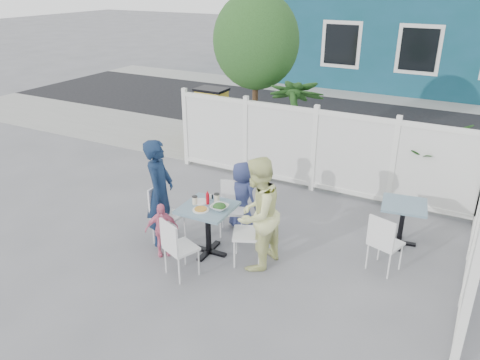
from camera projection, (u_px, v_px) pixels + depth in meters
The scene contains 29 objects.
ground at pixel (251, 246), 7.21m from camera, with size 80.00×80.00×0.00m, color slate.
near_sidewalk at pixel (329, 165), 10.27m from camera, with size 24.00×2.60×0.01m, color gray.
street at pixel (371, 122), 13.25m from camera, with size 24.00×5.00×0.01m, color black.
far_sidewalk at pixel (394, 99), 15.75m from camera, with size 24.00×1.60×0.01m, color gray.
fence_back at pixel (314, 152), 8.78m from camera, with size 5.86×0.08×1.60m.
fence_right at pixel (478, 231), 6.07m from camera, with size 0.08×3.66×1.60m.
tree at pixel (256, 41), 9.52m from camera, with size 1.80×1.62×3.59m.
utility_cabinet at pixel (212, 116), 11.54m from camera, with size 0.68×0.49×1.27m, color gold.
potted_shrub_a at pixel (296, 126), 9.54m from camera, with size 1.12×1.12×2.00m, color #1D4019.
potted_shrub_b at pixel (423, 161), 8.48m from camera, with size 1.33×1.15×1.48m, color #1D4019.
main_table at pixel (208, 217), 6.80m from camera, with size 0.75×0.75×0.77m.
spare_table at pixel (403, 213), 7.07m from camera, with size 0.74×0.74×0.68m.
chair_left at pixel (164, 210), 7.16m from camera, with size 0.40×0.42×0.92m.
chair_right at pixel (253, 228), 6.60m from camera, with size 0.55×0.56×0.95m.
chair_back at pixel (232, 203), 7.43m from camera, with size 0.51×0.50×0.86m.
chair_near at pixel (176, 244), 6.28m from camera, with size 0.51×0.50×0.87m.
chair_spare at pixel (384, 240), 6.39m from camera, with size 0.49×0.48×0.87m.
man at pixel (160, 192), 7.03m from camera, with size 0.61×0.40×1.66m, color #122340.
woman at pixel (257, 214), 6.42m from camera, with size 0.80×0.62×1.64m, color #D5E049.
boy at pixel (242, 196), 7.52m from camera, with size 0.56×0.36×1.14m, color navy.
toddler at pixel (162, 229), 6.84m from camera, with size 0.49×0.20×0.83m, color pink.
plate_main at pixel (201, 210), 6.62m from camera, with size 0.24×0.24×0.01m, color white.
plate_side at pixel (201, 202), 6.86m from camera, with size 0.22×0.22×0.02m, color white.
salad_bowl at pixel (219, 207), 6.64m from camera, with size 0.25×0.25×0.06m, color white.
coffee_cup_a at pixel (195, 201), 6.78m from camera, with size 0.08×0.08×0.12m, color beige.
coffee_cup_b at pixel (217, 198), 6.85m from camera, with size 0.08×0.08×0.12m, color beige.
ketchup_bottle at pixel (208, 199), 6.78m from camera, with size 0.05×0.05×0.16m, color #B10916.
salt_shaker at pixel (211, 197), 6.93m from camera, with size 0.03×0.03×0.08m, color white.
pepper_shaker at pixel (212, 197), 6.96m from camera, with size 0.03×0.03×0.06m, color black.
Camera 1 is at (2.79, -5.53, 3.83)m, focal length 35.00 mm.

